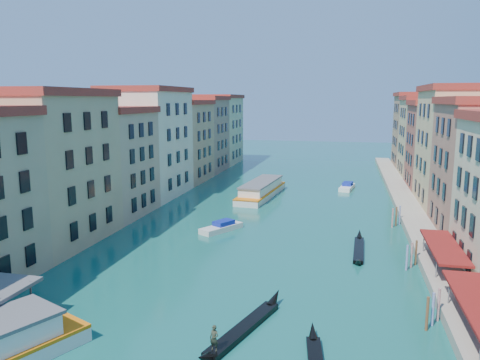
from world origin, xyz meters
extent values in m
cube|color=tan|center=(-26.00, 39.50, 9.50)|extent=(12.00, 17.00, 19.00)
cube|color=maroon|center=(-26.00, 39.50, 19.50)|extent=(12.80, 17.40, 1.00)
cube|color=tan|center=(-26.00, 55.00, 8.25)|extent=(12.00, 14.00, 16.50)
cube|color=maroon|center=(-26.00, 55.00, 17.00)|extent=(12.80, 14.40, 1.00)
cube|color=beige|center=(-26.00, 71.00, 10.00)|extent=(12.00, 18.00, 20.00)
cube|color=maroon|center=(-26.00, 71.00, 20.50)|extent=(12.80, 18.40, 1.00)
cube|color=tan|center=(-26.00, 88.00, 8.75)|extent=(12.00, 16.00, 17.50)
cube|color=maroon|center=(-26.00, 88.00, 18.00)|extent=(12.80, 16.40, 1.00)
cube|color=#9A705A|center=(-26.00, 103.50, 9.25)|extent=(12.00, 15.00, 18.50)
cube|color=maroon|center=(-26.00, 103.50, 19.00)|extent=(12.80, 15.40, 1.00)
cube|color=tan|center=(-26.00, 119.50, 9.50)|extent=(12.00, 17.00, 19.00)
cube|color=maroon|center=(-26.00, 119.50, 19.50)|extent=(12.80, 17.40, 1.00)
cube|color=tan|center=(30.00, 71.00, 10.00)|extent=(12.00, 18.00, 20.00)
cube|color=maroon|center=(30.00, 71.00, 20.50)|extent=(12.80, 18.40, 1.00)
cube|color=#A85240|center=(30.00, 87.50, 8.75)|extent=(12.00, 15.00, 17.50)
cube|color=maroon|center=(30.00, 87.50, 18.00)|extent=(12.80, 15.40, 1.00)
cube|color=tan|center=(30.00, 103.00, 9.25)|extent=(12.00, 16.00, 18.50)
cube|color=maroon|center=(30.00, 103.00, 19.00)|extent=(12.80, 16.40, 1.00)
cube|color=#A57755|center=(30.00, 119.50, 9.75)|extent=(12.00, 17.00, 19.50)
cube|color=maroon|center=(30.00, 119.50, 20.00)|extent=(12.80, 17.40, 1.00)
cube|color=#9F9480|center=(22.00, 65.00, 0.50)|extent=(4.00, 140.00, 1.00)
cylinder|color=#5E5E61|center=(20.80, 18.40, 1.50)|extent=(0.12, 0.12, 3.00)
cylinder|color=#5E5E61|center=(20.80, 28.60, 1.50)|extent=(0.12, 0.12, 3.00)
cube|color=maroon|center=(22.20, 39.00, 3.00)|extent=(3.20, 12.60, 0.25)
cylinder|color=#5E5E61|center=(20.80, 34.80, 1.50)|extent=(0.12, 0.12, 3.00)
cylinder|color=#5E5E61|center=(20.80, 43.20, 1.50)|extent=(0.12, 0.12, 3.00)
cylinder|color=brown|center=(18.50, 25.00, 1.30)|extent=(0.24, 0.24, 3.20)
cylinder|color=brown|center=(19.10, 26.00, 1.30)|extent=(0.24, 0.24, 3.20)
cylinder|color=brown|center=(19.70, 27.00, 1.30)|extent=(0.24, 0.24, 3.20)
cylinder|color=brown|center=(18.50, 39.00, 1.30)|extent=(0.24, 0.24, 3.20)
cylinder|color=brown|center=(19.10, 40.00, 1.30)|extent=(0.24, 0.24, 3.20)
cylinder|color=brown|center=(19.70, 41.00, 1.30)|extent=(0.24, 0.24, 3.20)
cylinder|color=brown|center=(18.50, 57.00, 1.30)|extent=(0.24, 0.24, 3.20)
cylinder|color=brown|center=(19.10, 58.00, 1.30)|extent=(0.24, 0.24, 3.20)
cylinder|color=brown|center=(19.70, 59.00, 1.30)|extent=(0.24, 0.24, 3.20)
cube|color=silver|center=(-4.35, 74.68, 0.61)|extent=(6.57, 20.72, 1.22)
cube|color=white|center=(-4.35, 74.68, 1.93)|extent=(5.66, 16.62, 1.63)
cube|color=#5E5E61|center=(-4.35, 74.68, 2.90)|extent=(6.01, 17.15, 0.25)
cube|color=orange|center=(-4.35, 74.68, 1.17)|extent=(6.62, 20.72, 0.25)
cube|color=black|center=(4.03, 21.46, 0.25)|extent=(4.24, 10.17, 0.51)
cone|color=black|center=(5.71, 26.90, 0.68)|extent=(1.66, 2.49, 1.91)
cone|color=black|center=(2.34, 16.01, 0.57)|extent=(1.54, 2.11, 1.69)
imported|color=#2B2F21|center=(2.74, 17.32, 1.44)|extent=(0.82, 0.66, 1.97)
cone|color=black|center=(9.57, 21.54, 0.58)|extent=(1.12, 2.05, 1.63)
cube|color=black|center=(13.50, 44.43, 0.24)|extent=(1.49, 9.65, 0.48)
cone|color=black|center=(13.67, 49.77, 0.64)|extent=(1.03, 2.18, 1.80)
cone|color=black|center=(13.33, 39.09, 0.53)|extent=(1.02, 1.81, 1.58)
cube|color=silver|center=(-5.56, 49.56, 0.39)|extent=(5.36, 7.04, 0.79)
cube|color=navy|center=(-5.31, 49.99, 1.08)|extent=(3.02, 3.44, 0.69)
cube|color=white|center=(11.85, 85.73, 0.41)|extent=(3.41, 7.42, 0.82)
cube|color=navy|center=(11.93, 86.23, 1.12)|extent=(2.32, 3.32, 0.71)
camera|label=1|loc=(11.71, -13.02, 18.60)|focal=35.00mm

